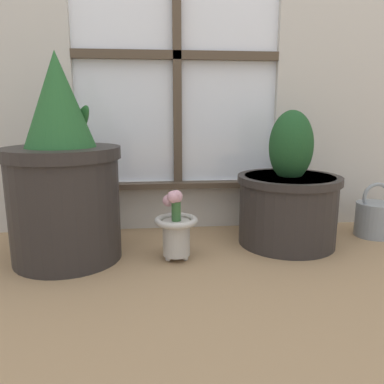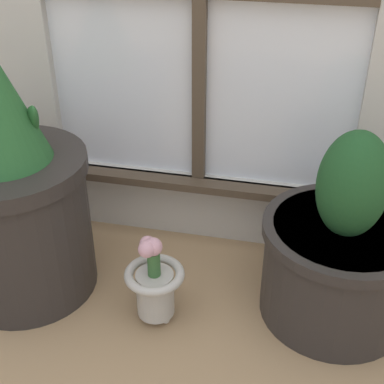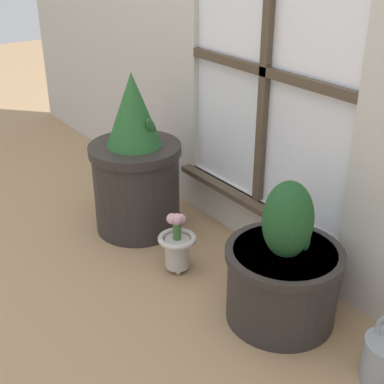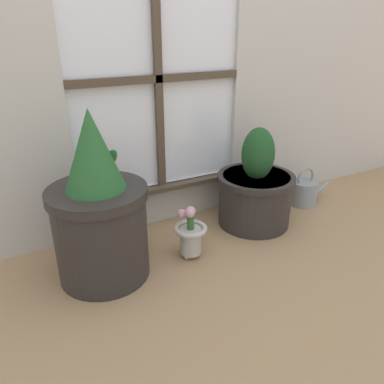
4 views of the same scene
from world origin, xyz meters
name	(u,v)px [view 3 (image 3 of 4)]	position (x,y,z in m)	size (l,w,h in m)	color
ground_plane	(151,286)	(0.00, 0.00, 0.00)	(10.00, 10.00, 0.00)	tan
potted_plant_left	(136,168)	(-0.41, 0.19, 0.29)	(0.40, 0.40, 0.71)	#2D2826
potted_plant_right	(283,272)	(0.42, 0.27, 0.19)	(0.40, 0.40, 0.52)	#2D2826
flower_vase	(177,244)	(-0.03, 0.14, 0.12)	(0.15, 0.15, 0.25)	#BCB7AD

